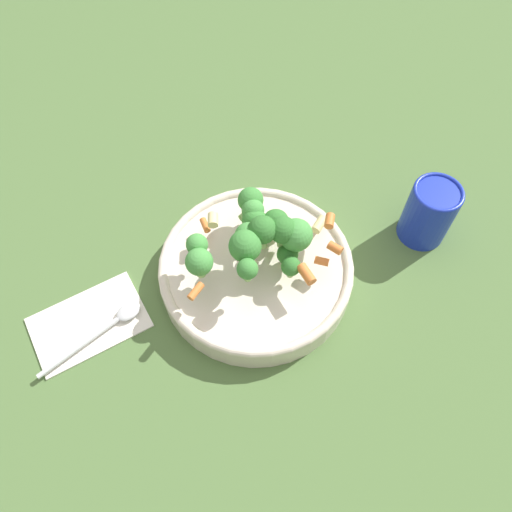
% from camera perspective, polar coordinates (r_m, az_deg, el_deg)
% --- Properties ---
extents(ground_plane, '(3.00, 3.00, 0.00)m').
position_cam_1_polar(ground_plane, '(0.75, 0.00, -2.50)').
color(ground_plane, '#4C6B38').
extents(bowl, '(0.28, 0.28, 0.05)m').
position_cam_1_polar(bowl, '(0.72, 0.00, -1.56)').
color(bowl, beige).
rests_on(bowl, ground_plane).
extents(pasta_salad, '(0.21, 0.18, 0.09)m').
position_cam_1_polar(pasta_salad, '(0.67, 0.45, 2.40)').
color(pasta_salad, '#8CB766').
rests_on(pasta_salad, bowl).
extents(cup, '(0.07, 0.07, 0.10)m').
position_cam_1_polar(cup, '(0.79, 19.19, 4.75)').
color(cup, '#192DAD').
rests_on(cup, ground_plane).
extents(napkin, '(0.19, 0.17, 0.01)m').
position_cam_1_polar(napkin, '(0.75, -18.58, -7.18)').
color(napkin, white).
rests_on(napkin, ground_plane).
extents(spoon, '(0.13, 0.12, 0.01)m').
position_cam_1_polar(spoon, '(0.73, -16.42, -7.57)').
color(spoon, silver).
rests_on(spoon, napkin).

